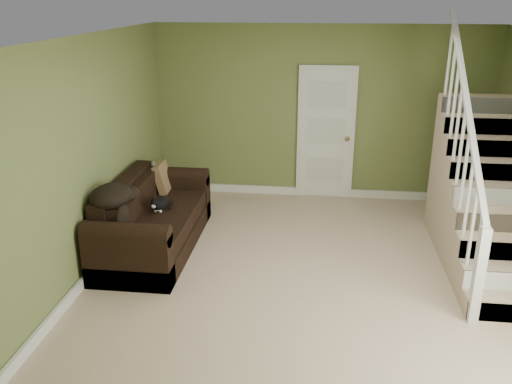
% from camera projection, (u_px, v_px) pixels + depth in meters
% --- Properties ---
extents(floor, '(5.00, 5.50, 0.01)m').
position_uv_depth(floor, '(313.00, 280.00, 6.01)').
color(floor, tan).
rests_on(floor, ground).
extents(ceiling, '(5.00, 5.50, 0.01)m').
position_uv_depth(ceiling, '(323.00, 38.00, 5.11)').
color(ceiling, white).
rests_on(ceiling, wall_back).
extents(wall_back, '(5.00, 0.04, 2.60)m').
position_uv_depth(wall_back, '(320.00, 114.00, 8.12)').
color(wall_back, olive).
rests_on(wall_back, floor).
extents(wall_front, '(5.00, 0.04, 2.60)m').
position_uv_depth(wall_front, '(311.00, 319.00, 3.00)').
color(wall_front, olive).
rests_on(wall_front, floor).
extents(wall_left, '(0.04, 5.50, 2.60)m').
position_uv_depth(wall_left, '(85.00, 161.00, 5.84)').
color(wall_left, olive).
rests_on(wall_left, floor).
extents(baseboard_back, '(5.00, 0.04, 0.12)m').
position_uv_depth(baseboard_back, '(317.00, 192.00, 8.52)').
color(baseboard_back, white).
rests_on(baseboard_back, floor).
extents(baseboard_left, '(0.04, 5.50, 0.12)m').
position_uv_depth(baseboard_left, '(99.00, 263.00, 6.27)').
color(baseboard_left, white).
rests_on(baseboard_left, floor).
extents(door, '(0.86, 0.12, 2.02)m').
position_uv_depth(door, '(326.00, 134.00, 8.17)').
color(door, white).
rests_on(door, floor).
extents(staircase, '(1.00, 2.51, 2.82)m').
position_uv_depth(staircase, '(484.00, 203.00, 6.47)').
color(staircase, tan).
rests_on(staircase, floor).
extents(sofa, '(0.95, 2.20, 0.87)m').
position_uv_depth(sofa, '(151.00, 223.00, 6.70)').
color(sofa, black).
rests_on(sofa, floor).
extents(side_table, '(0.50, 0.50, 0.80)m').
position_uv_depth(side_table, '(154.00, 198.00, 7.59)').
color(side_table, black).
rests_on(side_table, floor).
extents(cat, '(0.22, 0.46, 0.22)m').
position_uv_depth(cat, '(160.00, 204.00, 6.68)').
color(cat, black).
rests_on(cat, sofa).
extents(banana, '(0.18, 0.19, 0.06)m').
position_uv_depth(banana, '(148.00, 230.00, 6.08)').
color(banana, gold).
rests_on(banana, sofa).
extents(throw_pillow, '(0.21, 0.40, 0.41)m').
position_uv_depth(throw_pillow, '(163.00, 177.00, 7.32)').
color(throw_pillow, '#4D311F').
rests_on(throw_pillow, sofa).
extents(throw_blanket, '(0.53, 0.64, 0.24)m').
position_uv_depth(throw_blanket, '(111.00, 196.00, 5.97)').
color(throw_blanket, black).
rests_on(throw_blanket, sofa).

